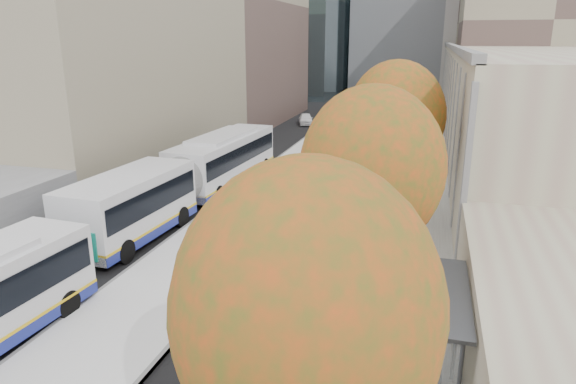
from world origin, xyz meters
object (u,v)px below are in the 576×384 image
(bus_shelter, at_px, (438,307))
(bus_far, at_px, (192,175))
(cyclist, at_px, (232,307))
(distant_car, at_px, (306,119))

(bus_shelter, height_order, bus_far, bus_far)
(bus_shelter, distance_m, bus_far, 17.89)
(cyclist, bearing_deg, bus_shelter, 2.46)
(bus_far, bearing_deg, cyclist, -55.99)
(cyclist, bearing_deg, bus_far, 130.99)
(bus_shelter, distance_m, cyclist, 6.29)
(bus_far, relative_size, cyclist, 8.45)
(bus_far, bearing_deg, bus_shelter, -40.40)
(bus_shelter, relative_size, distant_car, 1.26)
(bus_far, bearing_deg, distant_car, 94.21)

